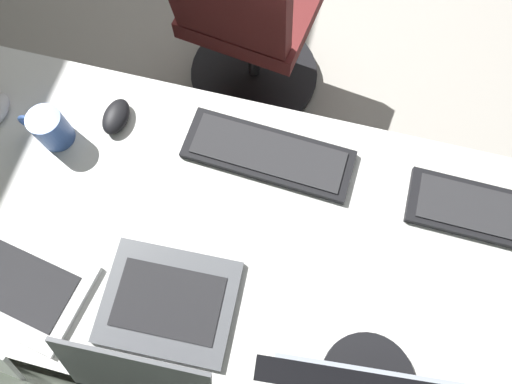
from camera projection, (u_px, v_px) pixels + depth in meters
name	position (u px, v px, depth m)	size (l,w,h in m)	color
desk	(251.00, 249.00, 1.13)	(2.00, 0.74, 0.73)	white
drawer_pedestal	(201.00, 268.00, 1.44)	(0.40, 0.51, 0.69)	white
laptop_leftmost	(0.00, 307.00, 0.98)	(0.32, 0.33, 0.21)	white
laptop_left	(157.00, 329.00, 0.96)	(0.31, 0.33, 0.23)	#595B60
keyboard_main	(268.00, 154.00, 1.14)	(0.43, 0.16, 0.02)	black
keyboard_spare	(497.00, 215.00, 1.09)	(0.42, 0.15, 0.02)	black
mouse_main	(116.00, 117.00, 1.17)	(0.06, 0.10, 0.03)	black
coffee_mug	(50.00, 128.00, 1.12)	(0.12, 0.08, 0.10)	#335193
office_chair	(246.00, 21.00, 1.63)	(0.56, 0.58, 0.97)	maroon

